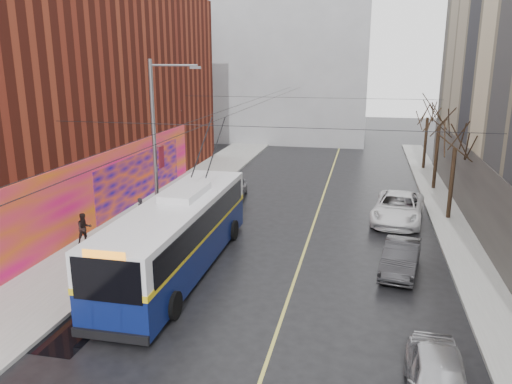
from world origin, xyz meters
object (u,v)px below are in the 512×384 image
(parked_car_a, at_px, (438,381))
(parked_car_c, at_px, (398,208))
(tree_mid, at_px, (440,116))
(parked_car_b, at_px, (401,257))
(trolleybus, at_px, (178,233))
(tree_far, at_px, (428,108))
(pedestrian_b, at_px, (84,228))
(streetlight_pole, at_px, (157,144))
(pedestrian_a, at_px, (141,211))
(tree_near, at_px, (456,134))
(following_car, at_px, (234,188))

(parked_car_a, xyz_separation_m, parked_car_c, (-0.20, 16.04, 0.10))
(tree_mid, height_order, parked_car_b, tree_mid)
(parked_car_b, bearing_deg, trolleybus, -160.38)
(tree_far, height_order, parked_car_b, tree_far)
(tree_far, bearing_deg, parked_car_b, -98.05)
(parked_car_a, xyz_separation_m, pedestrian_b, (-15.52, 8.61, 0.23))
(trolleybus, distance_m, pedestrian_b, 5.89)
(parked_car_b, distance_m, pedestrian_b, 15.06)
(streetlight_pole, bearing_deg, parked_car_c, 22.61)
(tree_mid, relative_size, pedestrian_b, 4.31)
(pedestrian_a, bearing_deg, tree_far, -35.31)
(tree_near, distance_m, tree_far, 14.00)
(streetlight_pole, height_order, parked_car_c, streetlight_pole)
(pedestrian_b, bearing_deg, parked_car_c, -25.81)
(tree_mid, distance_m, parked_car_b, 16.19)
(streetlight_pole, bearing_deg, following_car, 77.06)
(tree_near, xyz_separation_m, tree_far, (0.00, 14.00, 0.17))
(parked_car_b, height_order, following_car, parked_car_b)
(tree_near, xyz_separation_m, parked_car_c, (-2.87, -0.89, -4.18))
(tree_near, bearing_deg, pedestrian_b, -155.42)
(parked_car_a, height_order, parked_car_b, parked_car_a)
(parked_car_a, height_order, pedestrian_b, pedestrian_b)
(streetlight_pole, distance_m, pedestrian_b, 5.49)
(trolleybus, relative_size, parked_car_b, 3.11)
(following_car, bearing_deg, pedestrian_b, -122.97)
(parked_car_c, height_order, pedestrian_a, pedestrian_a)
(streetlight_pole, distance_m, pedestrian_a, 4.34)
(tree_near, bearing_deg, pedestrian_a, -163.20)
(tree_far, xyz_separation_m, trolleybus, (-12.61, -24.00, -3.47))
(tree_far, bearing_deg, following_car, -137.76)
(trolleybus, distance_m, parked_car_c, 13.36)
(trolleybus, bearing_deg, tree_near, 38.31)
(tree_mid, bearing_deg, pedestrian_a, -144.20)
(tree_near, xyz_separation_m, parked_car_a, (-2.68, -16.93, -4.28))
(following_car, distance_m, pedestrian_a, 7.73)
(tree_mid, distance_m, parked_car_a, 24.51)
(streetlight_pole, relative_size, parked_car_c, 1.57)
(tree_near, height_order, following_car, tree_near)
(parked_car_b, xyz_separation_m, pedestrian_a, (-13.55, 3.17, 0.24))
(streetlight_pole, height_order, tree_mid, streetlight_pole)
(pedestrian_a, bearing_deg, pedestrian_b, 161.33)
(parked_car_a, relative_size, pedestrian_b, 2.65)
(streetlight_pole, height_order, pedestrian_b, streetlight_pole)
(trolleybus, xyz_separation_m, pedestrian_a, (-4.09, 4.96, -0.76))
(tree_mid, bearing_deg, parked_car_b, -101.66)
(streetlight_pole, height_order, tree_far, streetlight_pole)
(parked_car_c, bearing_deg, tree_near, 25.07)
(parked_car_b, relative_size, following_car, 1.04)
(pedestrian_b, bearing_deg, tree_mid, -11.58)
(trolleybus, height_order, parked_car_a, trolleybus)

